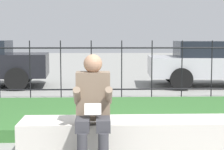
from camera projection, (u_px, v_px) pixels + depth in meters
name	position (u px, v px, depth m)	size (l,w,h in m)	color
stone_bench	(143.00, 141.00, 4.55)	(2.96, 0.60, 0.48)	beige
person_seated_reader	(93.00, 106.00, 4.14)	(0.42, 0.73, 1.27)	black
grass_berm	(128.00, 115.00, 6.66)	(10.96, 2.82, 0.18)	#33662D
iron_fence	(122.00, 70.00, 8.49)	(8.96, 0.03, 1.39)	black
car_parked_right	(220.00, 62.00, 11.09)	(4.41, 2.22, 1.35)	#B7B7BC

